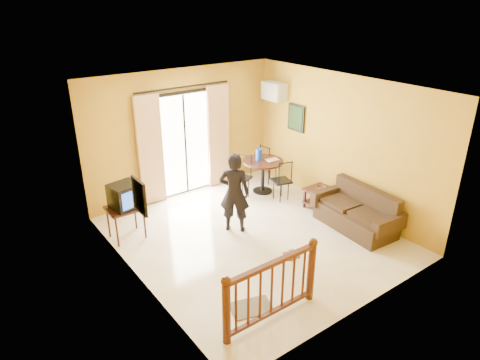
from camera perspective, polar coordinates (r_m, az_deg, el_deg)
ground at (r=8.12m, az=1.69°, el=-7.53°), size 5.00×5.00×0.00m
room_shell at (r=7.38m, az=1.84°, el=3.85°), size 5.00×5.00×5.00m
balcony_door at (r=9.48m, az=-7.30°, el=4.89°), size 2.25×0.14×2.46m
tv_table at (r=8.10m, az=-15.08°, el=-4.00°), size 0.63×0.53×0.63m
television at (r=7.98m, az=-15.09°, el=-2.02°), size 0.57×0.54×0.45m
picture_left at (r=6.25m, az=-13.27°, el=-2.14°), size 0.05×0.42×0.52m
dining_table at (r=9.66m, az=3.07°, el=1.73°), size 0.92×0.92×0.76m
water_jug at (r=9.58m, az=2.53°, el=3.41°), size 0.14×0.14×0.26m
serving_tray at (r=9.64m, az=4.30°, el=2.72°), size 0.30×0.21×0.02m
dining_chairs at (r=9.86m, az=3.18°, el=-1.63°), size 1.51×1.36×0.95m
air_conditioner at (r=10.00m, az=4.52°, el=11.72°), size 0.31×0.60×0.40m
botanical_print at (r=9.73m, az=7.50°, el=8.23°), size 0.05×0.50×0.60m
coffee_table at (r=9.01m, az=11.64°, el=-2.55°), size 0.56×1.01×0.44m
bowl at (r=9.07m, az=10.74°, el=-1.05°), size 0.28×0.28×0.07m
sofa at (r=8.58m, az=15.38°, el=-4.33°), size 0.88×1.72×0.80m
standing_person at (r=7.98m, az=-0.76°, el=-1.71°), size 0.67×0.67×1.57m
stair_balustrade at (r=5.98m, az=4.26°, el=-13.87°), size 1.63×0.13×1.04m
doormat at (r=6.48m, az=1.50°, el=-16.63°), size 0.69×0.56×0.02m
sandals at (r=7.61m, az=6.87°, el=-9.90°), size 0.31×0.27×0.03m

